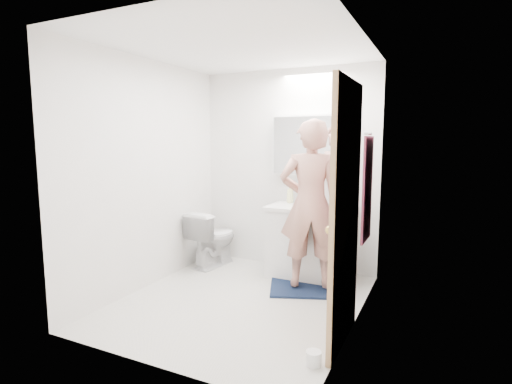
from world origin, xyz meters
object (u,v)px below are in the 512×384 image
Objects in this scene: soap_bottle_a at (290,194)px; person at (310,204)px; vanity_cabinet at (310,244)px; soap_bottle_b at (303,196)px; medicine_cabinet at (310,145)px; toothbrush_cup at (337,202)px; toilet at (213,238)px; toilet_paper_roll at (314,358)px.

person is at bearing -51.58° from soap_bottle_a.
vanity_cabinet is 5.11× the size of soap_bottle_b.
person is (0.11, -0.38, 0.52)m from vanity_cabinet.
medicine_cabinet is 8.75× the size of toothbrush_cup.
soap_bottle_a is 0.56m from toothbrush_cup.
toothbrush_cup is (0.35, -0.05, -0.63)m from medicine_cabinet.
toothbrush_cup reaches higher than vanity_cabinet.
soap_bottle_a is (0.92, 0.27, 0.58)m from toilet.
toilet_paper_roll is at bearing -79.98° from toothbrush_cup.
soap_bottle_b is (-0.06, -0.03, -0.59)m from medicine_cabinet.
toilet_paper_roll is (1.81, -1.61, -0.30)m from toilet.
medicine_cabinet is 8.00× the size of toilet_paper_roll.
medicine_cabinet is 1.65m from toilet.
person is (0.20, -0.59, -0.59)m from medicine_cabinet.
soap_bottle_a is at bearing -72.42° from person.
toothbrush_cup reaches higher than toilet.
soap_bottle_a reaches higher than soap_bottle_b.
soap_bottle_b is 1.60× the size of toilet_paper_roll.
soap_bottle_a is 0.16m from soap_bottle_b.
medicine_cabinet is at bearing 15.70° from soap_bottle_a.
soap_bottle_a is (-0.42, 0.53, 0.02)m from person.
toilet_paper_roll is (0.47, -1.34, -0.86)m from person.
toilet is (-1.13, -0.33, -1.15)m from medicine_cabinet.
toilet is 0.41× the size of person.
toilet is 1.47m from person.
person is at bearing -104.68° from toothbrush_cup.
toothbrush_cup is at bearing -8.23° from medicine_cabinet.
medicine_cabinet is 0.72m from toothbrush_cup.
vanity_cabinet is at bearing -167.41° from toilet.
medicine_cabinet reaches higher than toothbrush_cup.
vanity_cabinet is 4.18× the size of soap_bottle_a.
medicine_cabinet is 5.00× the size of soap_bottle_b.
soap_bottle_b is (-0.15, 0.18, 0.52)m from vanity_cabinet.
soap_bottle_a is at bearing -178.98° from toothbrush_cup.
soap_bottle_b is 0.41m from toothbrush_cup.
toilet is 6.36× the size of toilet_paper_roll.
vanity_cabinet is at bearing -94.31° from person.
person reaches higher than vanity_cabinet.
person reaches higher than toilet.
toilet reaches higher than toilet_paper_roll.
medicine_cabinet reaches higher than person.
toilet_paper_roll is (0.74, -1.90, -0.86)m from soap_bottle_b.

